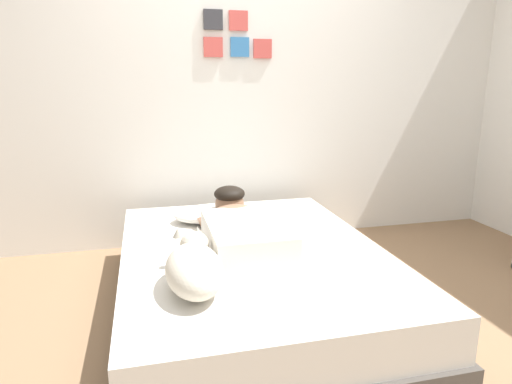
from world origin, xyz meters
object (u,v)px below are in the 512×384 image
(pillow, at_px, (212,213))
(person_lying, at_px, (241,228))
(coffee_cup, at_px, (264,215))
(bed, at_px, (252,278))
(dog, at_px, (194,267))
(cell_phone, at_px, (285,258))

(pillow, bearing_deg, person_lying, -79.00)
(pillow, xyz_separation_m, coffee_cup, (0.35, -0.06, -0.02))
(pillow, relative_size, coffee_cup, 4.16)
(bed, distance_m, dog, 0.64)
(dog, xyz_separation_m, coffee_cup, (0.58, 0.93, -0.07))
(coffee_cup, relative_size, cell_phone, 0.89)
(person_lying, height_order, coffee_cup, person_lying)
(coffee_cup, bearing_deg, person_lying, -120.18)
(person_lying, bearing_deg, cell_phone, -54.62)
(bed, relative_size, dog, 3.53)
(cell_phone, bearing_deg, dog, -155.58)
(person_lying, bearing_deg, coffee_cup, 59.82)
(bed, height_order, coffee_cup, coffee_cup)
(coffee_cup, height_order, cell_phone, coffee_cup)
(bed, distance_m, cell_phone, 0.31)
(coffee_cup, bearing_deg, bed, -112.52)
(person_lying, xyz_separation_m, coffee_cup, (0.25, 0.44, -0.07))
(pillow, distance_m, coffee_cup, 0.36)
(person_lying, distance_m, cell_phone, 0.33)
(cell_phone, bearing_deg, bed, 123.62)
(bed, bearing_deg, pillow, 104.80)
(bed, distance_m, pillow, 0.62)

